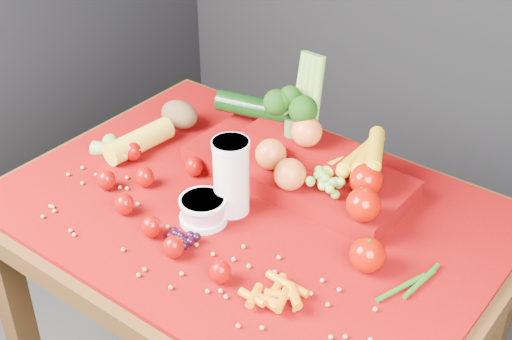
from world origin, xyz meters
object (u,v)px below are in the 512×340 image
Objects in this scene: yogurt_bowl at (203,209)px; milk_glass at (231,174)px; produce_mound at (306,160)px; table at (251,246)px.

milk_glass is at bearing 70.71° from yogurt_bowl.
produce_mound is at bearing 71.07° from yogurt_bowl.
produce_mound reaches higher than milk_glass.
produce_mound is at bearing 76.98° from table.
milk_glass is (-0.03, -0.03, 0.20)m from table.
milk_glass is 0.20m from produce_mound.
yogurt_bowl is 0.27m from produce_mound.
table is 6.37× the size of milk_glass.
table is 1.82× the size of produce_mound.
produce_mound is (0.04, 0.16, 0.17)m from table.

